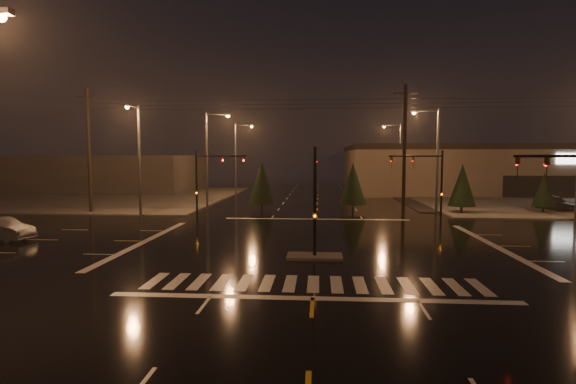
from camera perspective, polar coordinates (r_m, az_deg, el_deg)
name	(u,v)px	position (r m, az deg, el deg)	size (l,w,h in m)	color
ground	(315,243)	(28.53, 3.50, -6.54)	(140.00, 140.00, 0.00)	black
sidewalk_ne	(558,200)	(65.41, 31.09, -0.86)	(36.00, 36.00, 0.12)	#484540
sidewalk_nw	(94,197)	(65.64, -23.41, -0.56)	(36.00, 36.00, 0.12)	#484540
median_island	(315,256)	(24.60, 3.40, -8.17)	(3.00, 1.60, 0.15)	#484540
crosswalk	(313,284)	(19.78, 3.23, -11.55)	(15.00, 2.60, 0.01)	beige
stop_bar_near	(313,298)	(17.86, 3.14, -13.33)	(16.00, 0.50, 0.01)	beige
stop_bar_far	(317,219)	(39.38, 3.66, -3.46)	(16.00, 0.50, 0.01)	beige
retail_building	(539,167)	(81.76, 29.25, 2.82)	(60.20, 28.30, 7.20)	#736552
commercial_block	(101,173)	(78.42, -22.68, 2.24)	(30.00, 18.00, 5.60)	#3C3835
signal_mast_median	(315,188)	(24.99, 3.47, 0.56)	(0.25, 4.59, 6.00)	black
signal_mast_ne	(431,177)	(39.27, 17.68, 1.86)	(4.84, 1.86, 6.00)	black
signal_mast_nw	(207,176)	(39.40, -10.28, 2.01)	(4.84, 1.86, 6.00)	black
signal_mast_se	(574,202)	(20.87, 32.59, -1.06)	(1.55, 3.87, 6.00)	black
streetlight_1	(209,153)	(47.40, -9.94, 4.87)	(2.77, 0.32, 10.00)	#38383A
streetlight_2	(238,154)	(63.04, -6.42, 4.82)	(2.77, 0.32, 10.00)	#38383A
streetlight_3	(434,153)	(45.34, 18.07, 4.73)	(2.77, 0.32, 10.00)	#38383A
streetlight_4	(398,154)	(64.93, 13.80, 4.70)	(2.77, 0.32, 10.00)	#38383A
streetlight_5	(138,153)	(42.42, -18.54, 4.75)	(0.32, 2.77, 10.00)	#38383A
utility_pole_0	(89,150)	(47.53, -23.95, 4.94)	(2.20, 0.32, 12.00)	black
utility_pole_1	(404,149)	(42.71, 14.57, 5.27)	(2.20, 0.32, 12.00)	black
conifer_0	(462,185)	(46.37, 21.25, 0.83)	(2.60, 2.60, 4.76)	black
conifer_1	(544,190)	(49.71, 29.74, 0.27)	(2.05, 2.05, 3.90)	black
conifer_3	(262,183)	(45.13, -3.35, 1.16)	(2.72, 2.72, 4.95)	black
conifer_4	(353,183)	(45.14, 8.25, 1.09)	(2.68, 2.68, 4.89)	black
car_parked	(554,203)	(52.74, 30.66, -1.21)	(1.84, 4.57, 1.56)	black
car_crossing	(1,229)	(35.03, -32.65, -3.96)	(1.56, 4.48, 1.48)	#54575B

